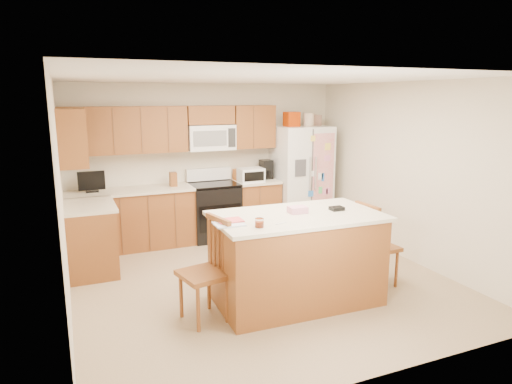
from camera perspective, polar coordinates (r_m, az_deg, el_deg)
name	(u,v)px	position (r m, az deg, el deg)	size (l,w,h in m)	color
ground	(261,280)	(5.91, 0.67, -10.96)	(4.50, 4.50, 0.00)	#897155
room_shell	(262,168)	(5.52, 0.70, 2.96)	(4.60, 4.60, 2.52)	beige
cabinetry	(154,190)	(7.03, -12.63, 0.25)	(3.36, 1.56, 2.15)	brown
stove	(214,210)	(7.49, -5.28, -2.25)	(0.76, 0.65, 1.13)	black
refrigerator	(301,177)	(7.95, 5.65, 1.86)	(0.90, 0.79, 2.04)	white
island	(296,258)	(5.21, 5.04, -8.19)	(1.93, 1.13, 1.11)	brown
windsor_chair_left	(206,273)	(4.80, -6.32, -10.01)	(0.53, 0.55, 1.09)	brown
windsor_chair_back	(270,248)	(5.69, 1.74, -7.06)	(0.46, 0.44, 0.95)	brown
windsor_chair_right	(376,247)	(5.81, 14.72, -6.61)	(0.45, 0.47, 1.04)	brown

